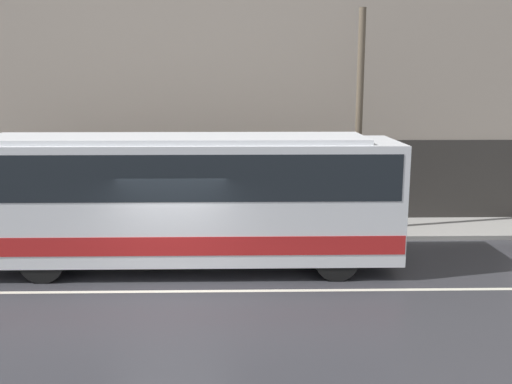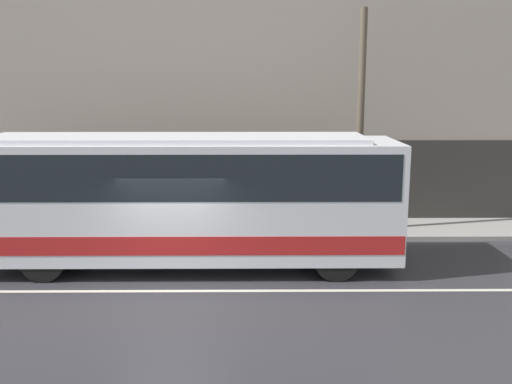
% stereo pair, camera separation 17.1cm
% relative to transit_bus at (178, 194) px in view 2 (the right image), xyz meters
% --- Properties ---
extents(ground_plane, '(60.00, 60.00, 0.00)m').
position_rel_transit_bus_xyz_m(ground_plane, '(0.01, -1.81, -1.88)').
color(ground_plane, '#333338').
extents(sidewalk, '(60.00, 2.36, 0.14)m').
position_rel_transit_bus_xyz_m(sidewalk, '(0.01, 3.37, -1.81)').
color(sidewalk, gray).
rests_on(sidewalk, ground_plane).
extents(building_facade, '(60.00, 0.35, 11.00)m').
position_rel_transit_bus_xyz_m(building_facade, '(0.01, 4.70, 3.43)').
color(building_facade, gray).
rests_on(building_facade, ground_plane).
extents(lane_stripe, '(54.00, 0.14, 0.01)m').
position_rel_transit_bus_xyz_m(lane_stripe, '(0.01, -1.81, -1.87)').
color(lane_stripe, beige).
rests_on(lane_stripe, ground_plane).
extents(transit_bus, '(10.94, 2.58, 3.34)m').
position_rel_transit_bus_xyz_m(transit_bus, '(0.00, 0.00, 0.00)').
color(transit_bus, silver).
rests_on(transit_bus, ground_plane).
extents(utility_pole_near, '(0.21, 0.21, 6.60)m').
position_rel_transit_bus_xyz_m(utility_pole_near, '(5.11, 3.05, 1.56)').
color(utility_pole_near, brown).
rests_on(utility_pole_near, sidewalk).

